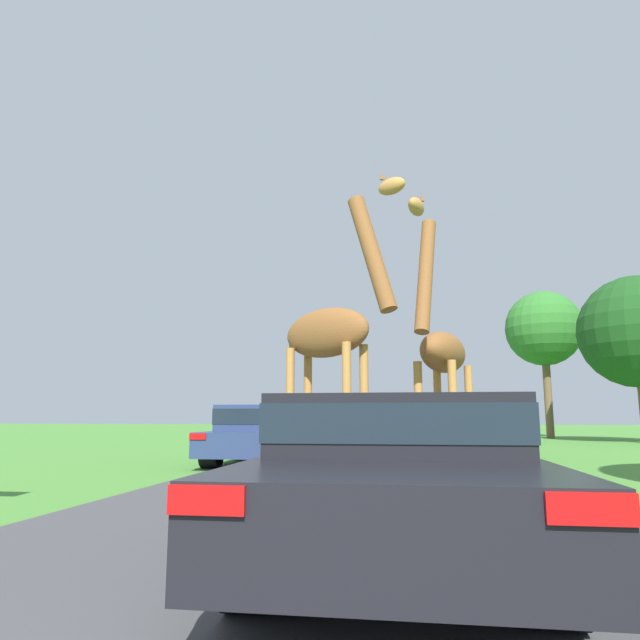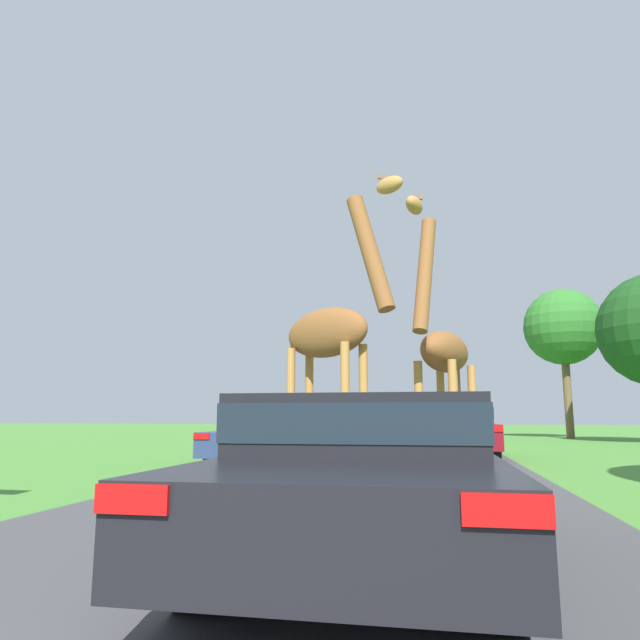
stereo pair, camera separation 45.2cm
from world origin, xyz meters
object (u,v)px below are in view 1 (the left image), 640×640
at_px(giraffe_near_road, 333,333).
at_px(tree_left_edge, 637,332).
at_px(car_queue_right, 332,428).
at_px(car_far_ahead, 451,429).
at_px(car_lead_maroon, 398,469).
at_px(car_verge_right, 260,433).
at_px(car_queue_left, 428,424).
at_px(tree_centre_back, 544,329).
at_px(giraffe_companion, 441,352).

distance_m(giraffe_near_road, tree_left_edge, 19.57).
distance_m(car_queue_right, car_far_ahead, 5.51).
height_order(car_lead_maroon, car_queue_right, car_queue_right).
xyz_separation_m(car_verge_right, tree_left_edge, (13.43, 12.87, 4.02)).
distance_m(car_queue_left, tree_centre_back, 8.79).
xyz_separation_m(car_queue_left, tree_left_edge, (9.03, -1.29, 3.98)).
xyz_separation_m(car_queue_left, car_verge_right, (-4.40, -14.16, -0.03)).
height_order(car_lead_maroon, tree_centre_back, tree_centre_back).
distance_m(car_queue_left, car_far_ahead, 10.73).
height_order(giraffe_companion, tree_left_edge, tree_left_edge).
height_order(car_far_ahead, tree_left_edge, tree_left_edge).
xyz_separation_m(car_far_ahead, tree_left_edge, (8.76, 9.44, 3.97)).
bearing_deg(tree_left_edge, giraffe_companion, -121.44).
distance_m(car_queue_left, tree_left_edge, 9.95).
relative_size(giraffe_companion, car_far_ahead, 1.15).
relative_size(car_far_ahead, car_verge_right, 1.10).
bearing_deg(tree_left_edge, tree_centre_back, 118.82).
bearing_deg(car_far_ahead, giraffe_near_road, -111.50).
relative_size(car_lead_maroon, tree_left_edge, 0.63).
bearing_deg(tree_centre_back, giraffe_near_road, -112.39).
bearing_deg(car_queue_right, tree_left_edge, 23.69).
height_order(car_queue_left, tree_left_edge, tree_left_edge).
distance_m(giraffe_near_road, car_lead_maroon, 6.11).
bearing_deg(car_queue_right, car_verge_right, -95.96).
bearing_deg(car_lead_maroon, tree_left_edge, 64.98).
xyz_separation_m(giraffe_near_road, car_far_ahead, (2.53, 6.42, -1.89)).
height_order(giraffe_near_road, car_far_ahead, giraffe_near_road).
distance_m(giraffe_companion, tree_left_edge, 17.96).
xyz_separation_m(car_queue_right, car_verge_right, (-0.76, -7.31, 0.04)).
distance_m(car_lead_maroon, tree_centre_back, 27.89).
xyz_separation_m(giraffe_near_road, car_queue_right, (-1.38, 10.30, -1.97)).
relative_size(giraffe_near_road, car_verge_right, 1.35).
bearing_deg(tree_centre_back, car_queue_right, -133.45).
relative_size(car_queue_right, tree_left_edge, 0.62).
bearing_deg(car_far_ahead, giraffe_companion, -95.25).
xyz_separation_m(car_lead_maroon, car_queue_left, (1.01, 22.80, 0.06)).
relative_size(giraffe_companion, car_queue_left, 1.10).
distance_m(giraffe_companion, car_queue_right, 10.34).
height_order(car_lead_maroon, car_queue_left, car_queue_left).
height_order(car_queue_left, tree_centre_back, tree_centre_back).
height_order(car_queue_right, tree_left_edge, tree_left_edge).
xyz_separation_m(car_queue_right, tree_centre_back, (9.95, 10.50, 4.98)).
xyz_separation_m(giraffe_companion, car_lead_maroon, (-0.75, -6.32, -1.64)).
distance_m(giraffe_companion, car_verge_right, 5.01).
bearing_deg(giraffe_near_road, car_verge_right, -110.79).
xyz_separation_m(giraffe_companion, car_queue_right, (-3.38, 9.63, -1.65)).
bearing_deg(car_queue_left, car_lead_maroon, -92.55).
bearing_deg(giraffe_companion, tree_centre_back, -90.37).
relative_size(car_queue_left, car_verge_right, 1.15).
bearing_deg(car_queue_right, giraffe_companion, -70.68).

